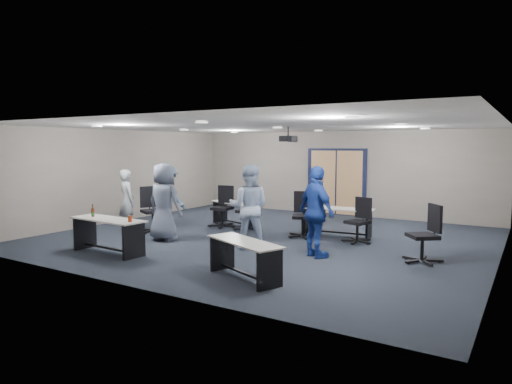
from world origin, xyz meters
The scene contains 25 objects.
floor centered at (0.00, 0.00, 0.00)m, with size 10.00×10.00×0.00m, color black.
back_wall centered at (0.00, 4.50, 1.35)m, with size 10.00×0.04×2.70m, color slate.
front_wall centered at (0.00, -4.50, 1.35)m, with size 10.00×0.04×2.70m, color slate.
left_wall centered at (-5.00, 0.00, 1.35)m, with size 0.04×9.00×2.70m, color slate.
right_wall centered at (5.00, 0.00, 1.35)m, with size 0.04×9.00×2.70m, color slate.
ceiling centered at (0.00, 0.00, 2.70)m, with size 10.00×9.00×0.04m, color white.
double_door centered at (0.00, 4.46, 1.05)m, with size 2.00×0.07×2.20m.
exit_sign centered at (-1.60, 4.44, 2.45)m, with size 0.32×0.07×0.18m.
ceiling_projector centered at (0.30, 0.50, 2.40)m, with size 0.35×0.32×0.37m.
ceiling_can_lights centered at (0.00, 0.25, 2.67)m, with size 6.24×5.74×0.02m, color silver, non-canonical shape.
table_front_left centered at (-2.01, -3.11, 0.50)m, with size 1.81×0.69×0.99m.
table_front_right centered at (1.41, -3.19, 0.44)m, with size 1.67×1.11×0.64m.
table_back_left centered at (-1.67, 1.06, 0.44)m, with size 1.68×1.01×0.65m.
table_back_right centered at (1.39, 1.07, 0.48)m, with size 1.79×0.75×0.70m.
chair_back_a centered at (-1.81, 0.65, 0.56)m, with size 0.71×0.71×1.13m, color black, non-canonical shape.
chair_back_b centered at (-0.94, 0.59, 0.56)m, with size 0.70×0.70×1.12m, color black, non-canonical shape.
chair_back_c centered at (0.71, 0.51, 0.55)m, with size 0.70×0.70×1.11m, color black, non-canonical shape.
chair_back_d centered at (2.06, 0.60, 0.52)m, with size 0.65×0.65×1.04m, color black, non-canonical shape.
chair_loose_left centered at (-2.93, -0.87, 0.58)m, with size 0.73×0.73×1.17m, color black, non-canonical shape.
chair_loose_right centered at (3.72, -0.51, 0.56)m, with size 0.70×0.70×1.12m, color black, non-canonical shape.
person_gray centered at (-3.49, -1.21, 0.81)m, with size 0.59×0.39×1.62m, color #9DA3AB.
person_plaid centered at (-1.92, -1.53, 0.91)m, with size 0.89×0.58×1.82m, color slate.
person_lightblue centered at (0.26, -1.23, 0.92)m, with size 0.89×0.69×1.83m, color #ADC2E5.
person_navy centered at (1.82, -1.18, 0.92)m, with size 1.07×0.45×1.83m, color #1B3897.
person_back centered at (-2.79, -0.46, 0.86)m, with size 1.11×0.64×1.72m, color #415775.
Camera 1 is at (5.49, -9.45, 2.21)m, focal length 32.00 mm.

